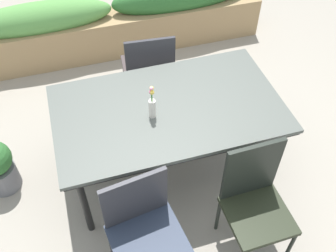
% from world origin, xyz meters
% --- Properties ---
extents(ground_plane, '(12.00, 12.00, 0.00)m').
position_xyz_m(ground_plane, '(0.00, 0.00, 0.00)').
color(ground_plane, gray).
extents(dining_table, '(1.77, 1.04, 0.78)m').
position_xyz_m(dining_table, '(0.01, -0.03, 0.72)').
color(dining_table, '#4C514C').
rests_on(dining_table, ground).
extents(chair_near_left, '(0.54, 0.54, 0.91)m').
position_xyz_m(chair_near_left, '(-0.40, -0.84, 0.53)').
color(chair_near_left, '#252F42').
rests_on(chair_near_left, ground).
extents(chair_far_side, '(0.51, 0.51, 0.94)m').
position_xyz_m(chair_far_side, '(0.06, 0.78, 0.53)').
color(chair_far_side, '#3C3232').
rests_on(chair_far_side, ground).
extents(chair_near_right, '(0.45, 0.45, 0.97)m').
position_xyz_m(chair_near_right, '(0.40, -0.84, 0.53)').
color(chair_near_right, black).
rests_on(chair_near_right, ground).
extents(flower_vase, '(0.05, 0.05, 0.29)m').
position_xyz_m(flower_vase, '(-0.13, -0.09, 0.90)').
color(flower_vase, silver).
rests_on(flower_vase, dining_table).
extents(planter_box, '(3.57, 0.41, 0.80)m').
position_xyz_m(planter_box, '(-0.07, 1.88, 0.38)').
color(planter_box, '#9E7F56').
rests_on(planter_box, ground).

